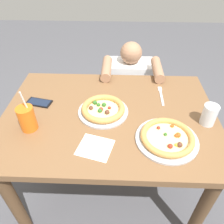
{
  "coord_description": "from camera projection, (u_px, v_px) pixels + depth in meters",
  "views": [
    {
      "loc": [
        0.05,
        -0.96,
        1.56
      ],
      "look_at": [
        0.02,
        -0.02,
        0.78
      ],
      "focal_mm": 35.2,
      "sensor_mm": 36.0,
      "label": 1
    }
  ],
  "objects": [
    {
      "name": "drink_cup_colored",
      "position": [
        27.0,
        118.0,
        1.12
      ],
      "size": [
        0.09,
        0.09,
        0.24
      ],
      "color": "orange",
      "rests_on": "dining_table"
    },
    {
      "name": "diner_seated",
      "position": [
        129.0,
        95.0,
        2.01
      ],
      "size": [
        0.44,
        0.53,
        0.89
      ],
      "color": "#333847",
      "rests_on": "ground"
    },
    {
      "name": "ground_plane",
      "position": [
        110.0,
        185.0,
        1.74
      ],
      "size": [
        8.0,
        8.0,
        0.0
      ],
      "primitive_type": "plane",
      "color": "#4C4C51"
    },
    {
      "name": "paper_napkin",
      "position": [
        95.0,
        147.0,
        1.06
      ],
      "size": [
        0.19,
        0.18,
        0.0
      ],
      "primitive_type": "cube",
      "rotation": [
        0.0,
        0.0,
        -0.27
      ],
      "color": "white",
      "rests_on": "dining_table"
    },
    {
      "name": "dining_table",
      "position": [
        109.0,
        128.0,
        1.33
      ],
      "size": [
        1.22,
        0.87,
        0.75
      ],
      "color": "brown",
      "rests_on": "ground"
    },
    {
      "name": "water_cup_clear",
      "position": [
        209.0,
        115.0,
        1.16
      ],
      "size": [
        0.08,
        0.08,
        0.12
      ],
      "color": "silver",
      "rests_on": "dining_table"
    },
    {
      "name": "pizza_far",
      "position": [
        103.0,
        109.0,
        1.25
      ],
      "size": [
        0.29,
        0.29,
        0.05
      ],
      "color": "#B7B7BC",
      "rests_on": "dining_table"
    },
    {
      "name": "cell_phone",
      "position": [
        39.0,
        102.0,
        1.33
      ],
      "size": [
        0.16,
        0.1,
        0.01
      ],
      "color": "black",
      "rests_on": "dining_table"
    },
    {
      "name": "pizza_near",
      "position": [
        167.0,
        138.0,
        1.09
      ],
      "size": [
        0.31,
        0.31,
        0.04
      ],
      "color": "#B7B7BC",
      "rests_on": "dining_table"
    },
    {
      "name": "fork",
      "position": [
        161.0,
        95.0,
        1.4
      ],
      "size": [
        0.02,
        0.2,
        0.0
      ],
      "color": "silver",
      "rests_on": "dining_table"
    }
  ]
}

